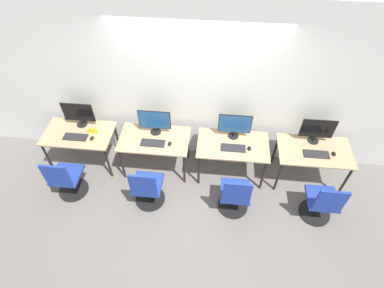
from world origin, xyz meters
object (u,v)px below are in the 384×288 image
(mouse_far_left, at_px, (92,138))
(monitor_far_left, at_px, (78,114))
(office_chair_left, at_px, (147,189))
(monitor_right, at_px, (235,125))
(keyboard_right, at_px, (233,148))
(mouse_far_right, at_px, (334,154))
(mouse_left, at_px, (170,144))
(office_chair_right, at_px, (235,196))
(office_chair_far_left, at_px, (66,180))
(mouse_right, at_px, (249,148))
(monitor_left, at_px, (155,121))
(keyboard_far_left, at_px, (75,137))
(office_chair_far_right, at_px, (322,204))
(monitor_far_right, at_px, (317,130))
(keyboard_left, at_px, (153,143))
(keyboard_far_right, at_px, (316,154))

(mouse_far_left, bearing_deg, monitor_far_left, 131.24)
(office_chair_left, bearing_deg, monitor_right, 36.23)
(keyboard_right, bearing_deg, mouse_far_right, 1.01)
(mouse_left, distance_m, office_chair_right, 1.30)
(office_chair_far_left, bearing_deg, mouse_right, 12.41)
(mouse_far_left, bearing_deg, monitor_right, 7.48)
(monitor_left, bearing_deg, mouse_right, -8.64)
(mouse_left, relative_size, mouse_right, 1.00)
(office_chair_far_left, height_order, keyboard_right, office_chair_far_left)
(keyboard_far_left, xyz_separation_m, office_chair_far_left, (-0.03, -0.60, -0.37))
(monitor_far_left, bearing_deg, monitor_left, -2.44)
(office_chair_far_left, bearing_deg, mouse_far_right, 8.86)
(office_chair_far_left, bearing_deg, mouse_far_left, 62.73)
(keyboard_right, bearing_deg, office_chair_left, -152.70)
(mouse_far_left, height_order, monitor_left, monitor_left)
(mouse_far_left, relative_size, office_chair_far_right, 0.10)
(monitor_far_right, bearing_deg, keyboard_right, -166.98)
(keyboard_far_left, bearing_deg, monitor_far_left, 90.00)
(mouse_left, height_order, mouse_far_right, same)
(monitor_far_left, distance_m, office_chair_far_right, 4.05)
(keyboard_left, height_order, keyboard_right, same)
(monitor_far_left, distance_m, office_chair_right, 2.85)
(monitor_far_left, distance_m, mouse_far_right, 4.11)
(keyboard_right, height_order, monitor_far_right, monitor_far_right)
(monitor_far_right, distance_m, office_chair_far_right, 1.12)
(office_chair_left, relative_size, monitor_far_right, 1.69)
(keyboard_right, xyz_separation_m, monitor_far_right, (1.28, 0.30, 0.23))
(mouse_far_left, xyz_separation_m, monitor_right, (2.27, 0.30, 0.23))
(monitor_left, distance_m, mouse_left, 0.44)
(monitor_far_left, bearing_deg, mouse_far_left, -48.76)
(monitor_left, height_order, keyboard_far_right, monitor_left)
(monitor_far_right, bearing_deg, mouse_right, -164.35)
(monitor_far_right, xyz_separation_m, keyboard_far_right, (0.00, -0.30, -0.23))
(mouse_far_left, height_order, office_chair_far_right, office_chair_far_right)
(mouse_far_right, bearing_deg, mouse_right, -179.15)
(mouse_far_right, bearing_deg, office_chair_right, -155.29)
(office_chair_far_right, bearing_deg, monitor_far_left, 166.33)
(monitor_far_left, height_order, office_chair_far_right, monitor_far_left)
(mouse_far_left, distance_m, mouse_right, 2.53)
(mouse_left, bearing_deg, office_chair_left, -112.77)
(mouse_left, bearing_deg, office_chair_right, -30.81)
(office_chair_left, xyz_separation_m, keyboard_far_right, (2.55, 0.66, 0.37))
(office_chair_far_left, relative_size, monitor_right, 1.69)
(office_chair_far_left, bearing_deg, keyboard_right, 13.41)
(keyboard_far_left, xyz_separation_m, office_chair_right, (2.62, -0.64, -0.37))
(keyboard_right, relative_size, office_chair_far_right, 0.44)
(office_chair_far_right, bearing_deg, office_chair_far_left, 179.45)
(office_chair_left, height_order, mouse_far_right, office_chair_left)
(office_chair_right, xyz_separation_m, mouse_far_right, (1.48, 0.68, 0.37))
(office_chair_right, xyz_separation_m, keyboard_far_right, (1.21, 0.65, 0.37))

